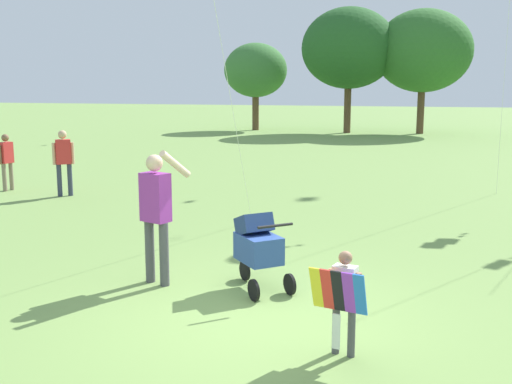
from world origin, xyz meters
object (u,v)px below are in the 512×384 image
object	(u,v)px
child_with_butterfly_kite	(344,294)
stroller	(258,244)
person_kid_running	(6,158)
person_couple_left	(64,157)
person_adult_flyer	(156,207)

from	to	relation	value
child_with_butterfly_kite	stroller	world-z (taller)	child_with_butterfly_kite
child_with_butterfly_kite	person_kid_running	xyz separation A→B (m)	(-9.11, 7.73, 0.19)
stroller	person_couple_left	xyz separation A→B (m)	(-6.03, 5.57, 0.32)
person_adult_flyer	person_kid_running	size ratio (longest dim) A/B	1.31
person_adult_flyer	person_couple_left	bearing A→B (deg)	129.40
stroller	person_kid_running	size ratio (longest dim) A/B	0.73
child_with_butterfly_kite	person_couple_left	bearing A→B (deg)	134.76
person_couple_left	stroller	bearing A→B (deg)	-42.70
person_couple_left	person_kid_running	distance (m)	1.80
person_adult_flyer	stroller	world-z (taller)	person_adult_flyer
child_with_butterfly_kite	person_adult_flyer	world-z (taller)	person_adult_flyer
person_adult_flyer	stroller	bearing A→B (deg)	4.15
person_couple_left	person_kid_running	size ratio (longest dim) A/B	1.11
stroller	person_kid_running	xyz separation A→B (m)	(-7.80, 5.90, 0.23)
stroller	person_kid_running	world-z (taller)	person_kid_running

